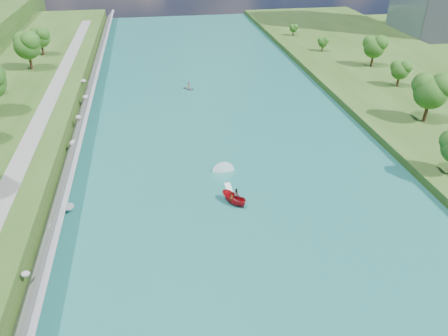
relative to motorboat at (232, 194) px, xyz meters
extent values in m
plane|color=#2D5119|center=(1.80, -10.04, -0.82)|extent=(260.00, 260.00, 0.00)
cube|color=#1A655C|center=(1.80, 9.96, -0.77)|extent=(55.00, 240.00, 0.10)
cube|color=slate|center=(-24.05, 9.96, 0.98)|extent=(3.54, 236.00, 4.05)
ellipsoid|color=gray|center=(-25.03, -14.43, 2.09)|extent=(0.96, 0.79, 0.62)
ellipsoid|color=gray|center=(-23.78, -5.07, 0.97)|extent=(1.53, 1.46, 1.07)
ellipsoid|color=gray|center=(-23.02, 0.55, 0.04)|extent=(1.64, 1.72, 0.92)
ellipsoid|color=gray|center=(-23.88, 11.93, 0.27)|extent=(0.96, 1.16, 0.71)
ellipsoid|color=gray|center=(-24.16, 18.05, 1.10)|extent=(1.57, 1.45, 1.20)
ellipsoid|color=gray|center=(-24.36, 27.33, 1.91)|extent=(1.08, 1.04, 0.83)
ellipsoid|color=gray|center=(-24.11, 38.52, 1.65)|extent=(1.43, 1.71, 0.82)
ellipsoid|color=gray|center=(-25.30, 46.40, 2.58)|extent=(1.22, 1.31, 0.71)
cube|color=gray|center=(-30.70, 9.96, 2.73)|extent=(3.00, 200.00, 0.10)
ellipsoid|color=#154F15|center=(-38.18, 56.48, 7.98)|extent=(6.36, 6.36, 10.60)
ellipsoid|color=#154F15|center=(-37.70, 68.64, 7.01)|extent=(5.19, 5.19, 8.65)
ellipsoid|color=#154F15|center=(40.57, 17.34, 6.27)|extent=(6.71, 6.71, 11.18)
ellipsoid|color=#154F15|center=(45.24, 36.09, 4.24)|extent=(4.26, 4.26, 7.10)
ellipsoid|color=#154F15|center=(46.19, 51.18, 5.36)|extent=(5.61, 5.61, 9.36)
ellipsoid|color=#154F15|center=(38.65, 66.66, 3.10)|extent=(2.89, 2.89, 4.82)
ellipsoid|color=#154F15|center=(36.03, 85.79, 2.85)|extent=(2.60, 2.60, 4.34)
imported|color=#A80D15|center=(-0.02, -1.42, 0.11)|extent=(3.84, 4.36, 1.64)
imported|color=#66605B|center=(-0.42, -1.82, 0.44)|extent=(0.66, 0.50, 1.61)
imported|color=#66605B|center=(0.48, -0.92, 0.48)|extent=(0.90, 0.75, 1.70)
cube|color=white|center=(-0.02, 1.58, -0.69)|extent=(0.90, 5.00, 0.06)
imported|color=gray|center=(-1.75, 45.95, -0.43)|extent=(3.33, 3.20, 0.56)
imported|color=#66605B|center=(-1.75, 45.95, 0.27)|extent=(0.72, 0.48, 1.47)
camera|label=1|loc=(-9.94, -51.66, 35.27)|focal=35.00mm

